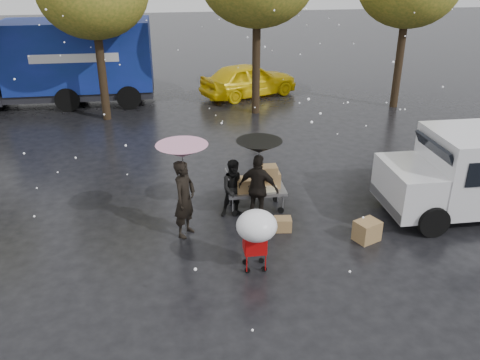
{
  "coord_description": "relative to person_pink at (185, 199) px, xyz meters",
  "views": [
    {
      "loc": [
        -1.0,
        -9.94,
        6.31
      ],
      "look_at": [
        0.56,
        1.0,
        1.18
      ],
      "focal_mm": 38.0,
      "sensor_mm": 36.0,
      "label": 1
    }
  ],
  "objects": [
    {
      "name": "shopping_cart",
      "position": [
        1.39,
        -1.77,
        0.12
      ],
      "size": [
        0.84,
        0.84,
        1.46
      ],
      "color": "#BF0A0B",
      "rests_on": "ground"
    },
    {
      "name": "blue_truck",
      "position": [
        -4.72,
        11.77,
        0.81
      ],
      "size": [
        8.3,
        2.6,
        3.5
      ],
      "color": "navy",
      "rests_on": "ground"
    },
    {
      "name": "yellow_taxi",
      "position": [
        3.41,
        11.89,
        -0.19
      ],
      "size": [
        4.8,
        3.36,
        1.52
      ],
      "primitive_type": "imported",
      "rotation": [
        0.0,
        0.0,
        1.97
      ],
      "color": "yellow",
      "rests_on": "ground"
    },
    {
      "name": "box_ground_near",
      "position": [
        4.18,
        -0.87,
        -0.7
      ],
      "size": [
        0.68,
        0.62,
        0.49
      ],
      "primitive_type": "cube",
      "rotation": [
        0.0,
        0.0,
        0.42
      ],
      "color": "olive",
      "rests_on": "ground"
    },
    {
      "name": "box_ground_far",
      "position": [
        2.33,
        -0.14,
        -0.79
      ],
      "size": [
        0.45,
        0.37,
        0.33
      ],
      "primitive_type": "cube",
      "rotation": [
        0.0,
        0.0,
        -0.12
      ],
      "color": "olive",
      "rests_on": "ground"
    },
    {
      "name": "person_black",
      "position": [
        1.82,
        0.43,
        -0.07
      ],
      "size": [
        1.11,
        0.89,
        1.76
      ],
      "primitive_type": "imported",
      "rotation": [
        0.0,
        0.0,
        2.62
      ],
      "color": "black",
      "rests_on": "ground"
    },
    {
      "name": "vendor_cart",
      "position": [
        1.95,
        1.02,
        -0.22
      ],
      "size": [
        1.52,
        0.8,
        1.27
      ],
      "color": "slate",
      "rests_on": "ground"
    },
    {
      "name": "umbrella_black",
      "position": [
        1.82,
        0.43,
        1.03
      ],
      "size": [
        1.1,
        1.1,
        2.13
      ],
      "color": "#4C4C4C",
      "rests_on": "ground"
    },
    {
      "name": "umbrella_pink",
      "position": [
        0.0,
        0.0,
        1.19
      ],
      "size": [
        1.18,
        1.18,
        2.29
      ],
      "color": "#4C4C4C",
      "rests_on": "ground"
    },
    {
      "name": "person_pink",
      "position": [
        0.0,
        0.0,
        0.0
      ],
      "size": [
        0.75,
        0.83,
        1.9
      ],
      "primitive_type": "imported",
      "rotation": [
        0.0,
        0.0,
        1.01
      ],
      "color": "black",
      "rests_on": "ground"
    },
    {
      "name": "ground",
      "position": [
        0.79,
        -0.64,
        -0.95
      ],
      "size": [
        90.0,
        90.0,
        0.0
      ],
      "primitive_type": "plane",
      "color": "black",
      "rests_on": "ground"
    },
    {
      "name": "person_middle",
      "position": [
        1.28,
        0.76,
        -0.19
      ],
      "size": [
        0.76,
        0.6,
        1.52
      ],
      "primitive_type": "imported",
      "rotation": [
        0.0,
        0.0,
        0.04
      ],
      "color": "black",
      "rests_on": "ground"
    }
  ]
}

